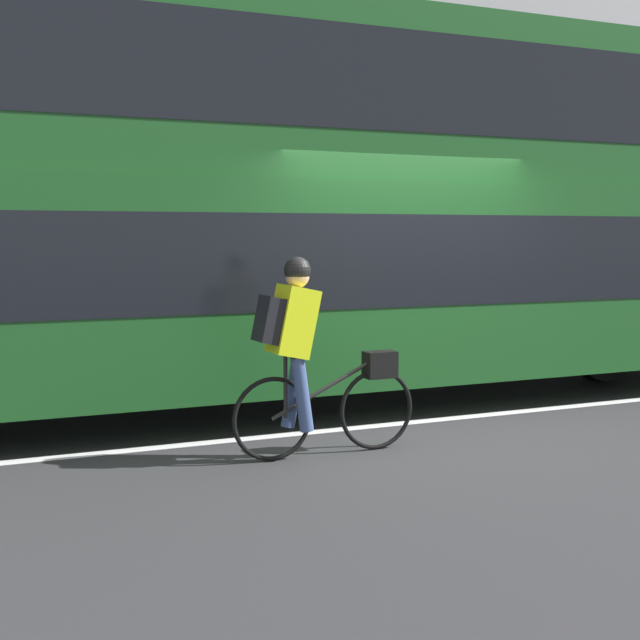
# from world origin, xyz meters

# --- Properties ---
(ground_plane) EXTENTS (80.00, 80.00, 0.00)m
(ground_plane) POSITION_xyz_m (0.00, 0.00, 0.00)
(ground_plane) COLOR #2D2D30
(road_center_line) EXTENTS (50.00, 0.14, 0.01)m
(road_center_line) POSITION_xyz_m (0.00, 0.18, 0.00)
(road_center_line) COLOR silver
(road_center_line) RESTS_ON ground_plane
(sidewalk_curb) EXTENTS (60.00, 1.64, 0.13)m
(sidewalk_curb) POSITION_xyz_m (0.00, 4.68, 0.07)
(sidewalk_curb) COLOR gray
(sidewalk_curb) RESTS_ON ground_plane
(building_facade) EXTENTS (60.00, 0.30, 9.54)m
(building_facade) POSITION_xyz_m (0.00, 5.64, 4.77)
(building_facade) COLOR #9E9EA3
(building_facade) RESTS_ON ground_plane
(bus) EXTENTS (11.63, 2.55, 3.89)m
(bus) POSITION_xyz_m (-0.18, 1.40, 2.17)
(bus) COLOR black
(bus) RESTS_ON ground_plane
(cyclist_on_bike) EXTENTS (1.59, 0.32, 1.60)m
(cyclist_on_bike) POSITION_xyz_m (-1.37, -0.61, 0.86)
(cyclist_on_bike) COLOR black
(cyclist_on_bike) RESTS_ON ground_plane
(trash_bin) EXTENTS (0.58, 0.58, 0.97)m
(trash_bin) POSITION_xyz_m (-1.37, 4.59, 0.61)
(trash_bin) COLOR #262628
(trash_bin) RESTS_ON sidewalk_curb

